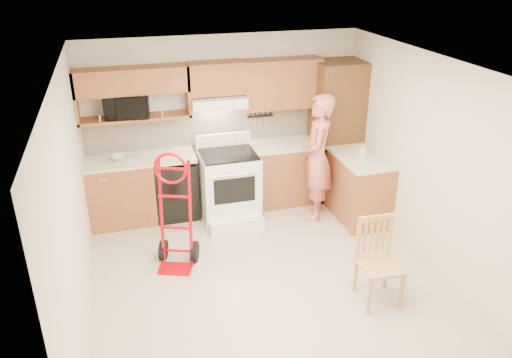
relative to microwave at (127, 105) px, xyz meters
name	(u,v)px	position (x,y,z in m)	size (l,w,h in m)	color
floor	(268,282)	(1.34, -2.08, -1.66)	(4.00, 4.50, 0.02)	#C3B29B
ceiling	(270,67)	(1.34, -2.08, 0.86)	(4.00, 4.50, 0.02)	white
wall_back	(223,122)	(1.34, 0.17, -0.40)	(4.00, 0.02, 2.50)	beige
wall_front	(367,322)	(1.34, -4.34, -0.40)	(4.00, 0.02, 2.50)	beige
wall_left	(71,209)	(-0.67, -2.08, -0.40)	(0.02, 4.50, 2.50)	beige
wall_right	(433,165)	(3.35, -2.08, -0.40)	(0.02, 4.50, 2.50)	beige
backsplash	(224,125)	(1.34, 0.15, -0.45)	(3.92, 0.03, 0.55)	beige
lower_cab_left	(121,192)	(-0.21, -0.14, -1.20)	(0.90, 0.60, 0.90)	#985833
dishwasher	(175,188)	(0.54, -0.14, -1.22)	(0.60, 0.60, 0.85)	black
lower_cab_right	(283,173)	(2.17, -0.14, -1.20)	(1.14, 0.60, 0.90)	#985833
countertop_left	(140,159)	(0.09, -0.13, -0.73)	(1.50, 0.63, 0.04)	beige
countertop_right	(283,144)	(2.17, -0.13, -0.73)	(1.14, 0.63, 0.04)	beige
cab_return_right	(359,189)	(3.04, -0.94, -1.20)	(0.60, 1.00, 0.90)	#985833
countertop_return	(362,158)	(3.04, -0.94, -0.73)	(0.63, 1.00, 0.04)	beige
pantry_tall	(335,131)	(2.99, -0.14, -0.60)	(0.70, 0.60, 2.10)	brown
upper_cab_left	(131,80)	(0.09, 0.00, 0.33)	(1.50, 0.33, 0.34)	#985833
upper_shelf_mw	(135,118)	(0.09, 0.00, -0.18)	(1.50, 0.33, 0.04)	#985833
upper_cab_center	(216,78)	(1.22, 0.00, 0.29)	(0.76, 0.33, 0.44)	#985833
upper_cab_right	(282,83)	(2.17, 0.00, 0.15)	(1.14, 0.33, 0.70)	#985833
range_hood	(218,101)	(1.22, -0.06, -0.02)	(0.76, 0.46, 0.14)	white
knife_strip	(260,120)	(1.89, 0.12, -0.41)	(0.40, 0.05, 0.29)	black
microwave	(127,105)	(0.00, 0.00, 0.00)	(0.58, 0.39, 0.32)	black
range	(230,181)	(1.28, -0.48, -1.07)	(0.79, 1.04, 1.17)	white
person	(317,158)	(2.47, -0.74, -0.74)	(0.66, 0.43, 1.81)	#D76665
hand_truck	(174,217)	(0.37, -1.46, -0.98)	(0.53, 0.48, 1.34)	#C7000D
dining_chair	(380,263)	(2.41, -2.74, -1.17)	(0.43, 0.47, 0.96)	tan
soap_bottle	(362,151)	(3.04, -0.94, -0.62)	(0.08, 0.09, 0.19)	white
bowl	(121,158)	(-0.16, -0.14, -0.68)	(0.23, 0.23, 0.06)	white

